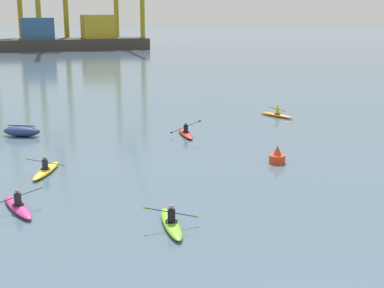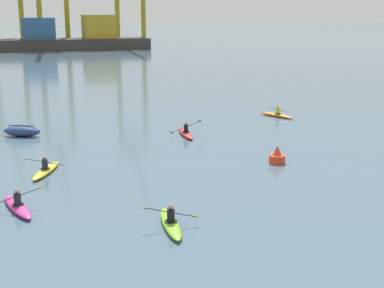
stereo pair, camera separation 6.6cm
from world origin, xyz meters
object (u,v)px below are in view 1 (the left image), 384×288
Objects in this scene: container_barge at (38,38)px; kayak_red at (186,133)px; kayak_magenta at (18,206)px; capsized_dinghy at (22,131)px; kayak_orange at (277,115)px; kayak_lime at (171,223)px; kayak_yellow at (46,170)px; channel_buoy at (277,157)px.

container_barge is 14.41× the size of kayak_red.
kayak_red reaches higher than kayak_magenta.
capsized_dinghy is 19.70m from kayak_orange.
kayak_lime is 1.00× the size of kayak_magenta.
container_barge reaches higher than kayak_magenta.
kayak_lime is at bearing -110.72° from kayak_red.
container_barge reaches higher than kayak_red.
kayak_magenta is 1.03× the size of kayak_yellow.
kayak_lime and kayak_magenta have the same top height.
container_barge is 91.60m from kayak_orange.
kayak_magenta is at bearing -143.08° from kayak_orange.
kayak_magenta is 15.96m from kayak_red.
capsized_dinghy is 0.84× the size of kayak_yellow.
channel_buoy is 14.18m from kayak_magenta.
kayak_magenta is 1.00× the size of kayak_red.
capsized_dinghy is 9.57m from kayak_yellow.
capsized_dinghy is at bearing 94.80° from kayak_yellow.
kayak_lime is 16.24m from kayak_red.
kayak_red reaches higher than channel_buoy.
capsized_dinghy is at bearing 104.39° from kayak_lime.
channel_buoy is at bearing 39.69° from kayak_lime.
kayak_yellow is at bearing -93.73° from container_barge.
channel_buoy reaches higher than kayak_magenta.
kayak_red is 1.03× the size of kayak_yellow.
kayak_lime is at bearing -35.27° from kayak_magenta.
capsized_dinghy is 0.83× the size of kayak_orange.
kayak_yellow is (-3.98, 9.11, 0.00)m from kayak_lime.
kayak_orange is (19.68, 0.66, -0.18)m from capsized_dinghy.
channel_buoy reaches higher than capsized_dinghy.
kayak_magenta reaches higher than capsized_dinghy.
kayak_red is (5.75, 15.19, 0.00)m from kayak_lime.
kayak_yellow is at bearing 169.76° from channel_buoy.
kayak_yellow is (-9.73, -6.08, 0.00)m from kayak_red.
kayak_magenta is at bearing -94.40° from container_barge.
kayak_yellow is (0.80, -9.54, -0.18)m from capsized_dinghy.
kayak_lime and kayak_yellow have the same top height.
kayak_lime is (4.79, -18.65, -0.18)m from capsized_dinghy.
kayak_lime is at bearing -127.65° from kayak_orange.
kayak_magenta is (-20.46, -15.37, 0.00)m from kayak_orange.
kayak_yellow is (-6.58, -100.93, -2.53)m from container_barge.
capsized_dinghy is 0.82× the size of kayak_red.
kayak_orange is at bearing 28.37° from kayak_yellow.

